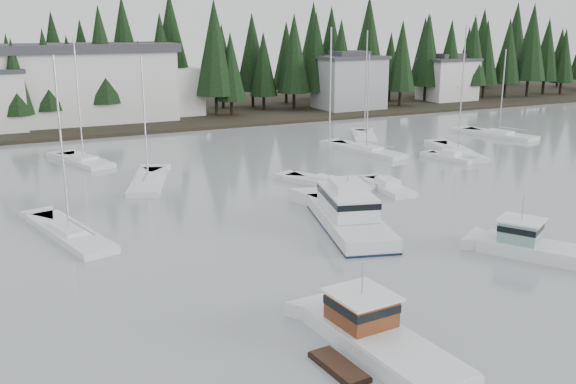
{
  "coord_description": "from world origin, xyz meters",
  "views": [
    {
      "loc": [
        -19.18,
        -13.02,
        14.5
      ],
      "look_at": [
        0.34,
        27.3,
        2.5
      ],
      "focal_mm": 40.0,
      "sensor_mm": 36.0,
      "label": 1
    }
  ],
  "objects_px": {
    "lobster_boat_brown": "(377,341)",
    "runabout_4": "(451,158)",
    "harbor_inn": "(100,83)",
    "sailboat_1": "(366,152)",
    "sailboat_7": "(84,162)",
    "runabout_1": "(387,188)",
    "house_east_a": "(349,81)",
    "sailboat_2": "(329,184)",
    "house_east_b": "(448,78)",
    "lobster_boat_teal": "(538,249)",
    "sailboat_9": "(70,235)",
    "cabin_cruiser_center": "(348,217)",
    "sailboat_8": "(499,136)",
    "sailboat_11": "(364,138)",
    "sailboat_6": "(458,153)",
    "sailboat_4": "(148,183)"
  },
  "relations": [
    {
      "from": "lobster_boat_brown",
      "to": "runabout_4",
      "type": "relative_size",
      "value": 1.55
    },
    {
      "from": "harbor_inn",
      "to": "sailboat_1",
      "type": "xyz_separation_m",
      "value": [
        23.05,
        -34.73,
        -5.72
      ]
    },
    {
      "from": "runabout_4",
      "to": "sailboat_7",
      "type": "bearing_deg",
      "value": 49.13
    },
    {
      "from": "runabout_1",
      "to": "house_east_a",
      "type": "bearing_deg",
      "value": -21.7
    },
    {
      "from": "lobster_boat_brown",
      "to": "sailboat_2",
      "type": "distance_m",
      "value": 30.22
    },
    {
      "from": "house_east_b",
      "to": "lobster_boat_teal",
      "type": "xyz_separation_m",
      "value": [
        -46.2,
        -65.46,
        -3.88
      ]
    },
    {
      "from": "sailboat_2",
      "to": "sailboat_9",
      "type": "bearing_deg",
      "value": 73.97
    },
    {
      "from": "cabin_cruiser_center",
      "to": "runabout_1",
      "type": "relative_size",
      "value": 1.84
    },
    {
      "from": "harbor_inn",
      "to": "runabout_4",
      "type": "bearing_deg",
      "value": -55.45
    },
    {
      "from": "runabout_1",
      "to": "sailboat_1",
      "type": "bearing_deg",
      "value": -20.77
    },
    {
      "from": "sailboat_8",
      "to": "sailboat_7",
      "type": "bearing_deg",
      "value": 67.73
    },
    {
      "from": "harbor_inn",
      "to": "cabin_cruiser_center",
      "type": "bearing_deg",
      "value": -83.04
    },
    {
      "from": "house_east_b",
      "to": "sailboat_2",
      "type": "height_order",
      "value": "sailboat_2"
    },
    {
      "from": "sailboat_8",
      "to": "runabout_1",
      "type": "bearing_deg",
      "value": 105.33
    },
    {
      "from": "sailboat_9",
      "to": "lobster_boat_teal",
      "type": "bearing_deg",
      "value": -136.93
    },
    {
      "from": "lobster_boat_teal",
      "to": "harbor_inn",
      "type": "bearing_deg",
      "value": -18.14
    },
    {
      "from": "sailboat_1",
      "to": "runabout_4",
      "type": "height_order",
      "value": "sailboat_1"
    },
    {
      "from": "cabin_cruiser_center",
      "to": "sailboat_2",
      "type": "relative_size",
      "value": 0.87
    },
    {
      "from": "cabin_cruiser_center",
      "to": "sailboat_9",
      "type": "relative_size",
      "value": 0.98
    },
    {
      "from": "cabin_cruiser_center",
      "to": "runabout_4",
      "type": "distance_m",
      "value": 26.79
    },
    {
      "from": "cabin_cruiser_center",
      "to": "runabout_4",
      "type": "relative_size",
      "value": 2.14
    },
    {
      "from": "house_east_a",
      "to": "runabout_4",
      "type": "xyz_separation_m",
      "value": [
        -9.93,
        -37.82,
        -4.77
      ]
    },
    {
      "from": "sailboat_9",
      "to": "sailboat_11",
      "type": "distance_m",
      "value": 45.51
    },
    {
      "from": "sailboat_2",
      "to": "house_east_b",
      "type": "bearing_deg",
      "value": -75.51
    },
    {
      "from": "sailboat_1",
      "to": "sailboat_6",
      "type": "xyz_separation_m",
      "value": [
        8.77,
        -5.23,
        0.02
      ]
    },
    {
      "from": "sailboat_4",
      "to": "sailboat_7",
      "type": "height_order",
      "value": "sailboat_7"
    },
    {
      "from": "sailboat_7",
      "to": "sailboat_11",
      "type": "height_order",
      "value": "sailboat_11"
    },
    {
      "from": "sailboat_2",
      "to": "sailboat_1",
      "type": "bearing_deg",
      "value": -71.93
    },
    {
      "from": "sailboat_1",
      "to": "runabout_1",
      "type": "distance_m",
      "value": 16.81
    },
    {
      "from": "house_east_b",
      "to": "runabout_4",
      "type": "xyz_separation_m",
      "value": [
        -31.93,
        -39.82,
        -4.27
      ]
    },
    {
      "from": "sailboat_1",
      "to": "sailboat_4",
      "type": "relative_size",
      "value": 0.97
    },
    {
      "from": "sailboat_2",
      "to": "runabout_1",
      "type": "distance_m",
      "value": 5.34
    },
    {
      "from": "lobster_boat_brown",
      "to": "sailboat_1",
      "type": "height_order",
      "value": "sailboat_1"
    },
    {
      "from": "runabout_4",
      "to": "sailboat_8",
      "type": "bearing_deg",
      "value": -77.28
    },
    {
      "from": "lobster_boat_brown",
      "to": "sailboat_6",
      "type": "height_order",
      "value": "sailboat_6"
    },
    {
      "from": "house_east_b",
      "to": "lobster_boat_teal",
      "type": "distance_m",
      "value": 80.22
    },
    {
      "from": "cabin_cruiser_center",
      "to": "sailboat_6",
      "type": "height_order",
      "value": "sailboat_6"
    },
    {
      "from": "sailboat_6",
      "to": "sailboat_9",
      "type": "xyz_separation_m",
      "value": [
        -43.31,
        -10.78,
        -0.01
      ]
    },
    {
      "from": "sailboat_4",
      "to": "sailboat_9",
      "type": "relative_size",
      "value": 0.93
    },
    {
      "from": "lobster_boat_teal",
      "to": "sailboat_4",
      "type": "distance_m",
      "value": 34.25
    },
    {
      "from": "house_east_b",
      "to": "harbor_inn",
      "type": "height_order",
      "value": "harbor_inn"
    },
    {
      "from": "lobster_boat_teal",
      "to": "sailboat_6",
      "type": "height_order",
      "value": "sailboat_6"
    },
    {
      "from": "sailboat_7",
      "to": "runabout_1",
      "type": "xyz_separation_m",
      "value": [
        22.46,
        -23.27,
        0.06
      ]
    },
    {
      "from": "house_east_a",
      "to": "runabout_4",
      "type": "bearing_deg",
      "value": -104.71
    },
    {
      "from": "harbor_inn",
      "to": "house_east_b",
      "type": "bearing_deg",
      "value": -2.2
    },
    {
      "from": "sailboat_6",
      "to": "sailboat_1",
      "type": "bearing_deg",
      "value": 75.31
    },
    {
      "from": "cabin_cruiser_center",
      "to": "house_east_b",
      "type": "bearing_deg",
      "value": -28.8
    },
    {
      "from": "lobster_boat_teal",
      "to": "sailboat_9",
      "type": "relative_size",
      "value": 0.63
    },
    {
      "from": "harbor_inn",
      "to": "runabout_4",
      "type": "distance_m",
      "value": 51.5
    },
    {
      "from": "sailboat_4",
      "to": "sailboat_8",
      "type": "xyz_separation_m",
      "value": [
        47.05,
        5.04,
        -0.0
      ]
    }
  ]
}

